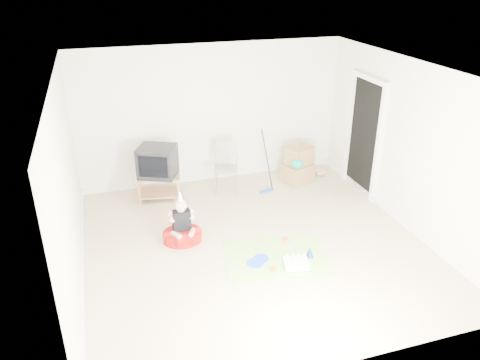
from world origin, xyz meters
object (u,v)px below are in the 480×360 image
object	(u,v)px
crt_tv	(157,161)
folding_chair	(226,168)
cardboard_boxes	(298,165)
tv_stand	(159,185)
seated_woman	(182,230)
birthday_cake	(296,264)

from	to	relation	value
crt_tv	folding_chair	size ratio (longest dim) A/B	0.67
crt_tv	cardboard_boxes	bearing A→B (deg)	24.03
tv_stand	seated_woman	xyz separation A→B (m)	(0.12, -1.50, -0.09)
seated_woman	crt_tv	bearing A→B (deg)	94.58
birthday_cake	tv_stand	bearing A→B (deg)	119.65
crt_tv	cardboard_boxes	xyz separation A→B (m)	(2.67, -0.04, -0.40)
tv_stand	folding_chair	distance (m)	1.24
seated_woman	birthday_cake	distance (m)	1.80
tv_stand	seated_woman	size ratio (longest dim) A/B	0.95
birthday_cake	seated_woman	bearing A→B (deg)	140.46
seated_woman	birthday_cake	world-z (taller)	seated_woman
crt_tv	birthday_cake	xyz separation A→B (m)	(1.51, -2.65, -0.68)
cardboard_boxes	birthday_cake	world-z (taller)	cardboard_boxes
folding_chair	cardboard_boxes	bearing A→B (deg)	0.06
crt_tv	birthday_cake	distance (m)	3.12
crt_tv	seated_woman	world-z (taller)	crt_tv
folding_chair	cardboard_boxes	world-z (taller)	folding_chair
cardboard_boxes	birthday_cake	xyz separation A→B (m)	(-1.16, -2.60, -0.29)
crt_tv	seated_woman	xyz separation A→B (m)	(0.12, -1.50, -0.55)
cardboard_boxes	seated_woman	size ratio (longest dim) A/B	0.82
crt_tv	tv_stand	bearing A→B (deg)	114.98
tv_stand	birthday_cake	distance (m)	3.05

